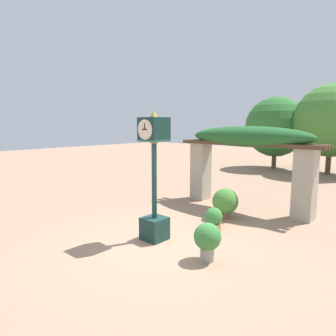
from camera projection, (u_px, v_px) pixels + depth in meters
name	position (u px, v px, depth m)	size (l,w,h in m)	color
ground_plane	(162.00, 243.00, 7.25)	(60.00, 60.00, 0.00)	#9E7A60
pedestal_clock	(154.00, 177.00, 7.27)	(0.57, 0.61, 3.19)	#14332D
pergola	(247.00, 148.00, 10.05)	(5.01, 1.19, 2.80)	#A89E89
potted_plant_near_left	(207.00, 239.00, 6.26)	(0.58, 0.58, 0.82)	gray
potted_plant_near_right	(225.00, 202.00, 9.07)	(0.78, 0.78, 0.94)	brown
potted_plant_far_left	(213.00, 219.00, 8.08)	(0.48, 0.48, 0.64)	#B26B4C
tree_line	(329.00, 124.00, 17.11)	(10.19, 4.34, 5.12)	brown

